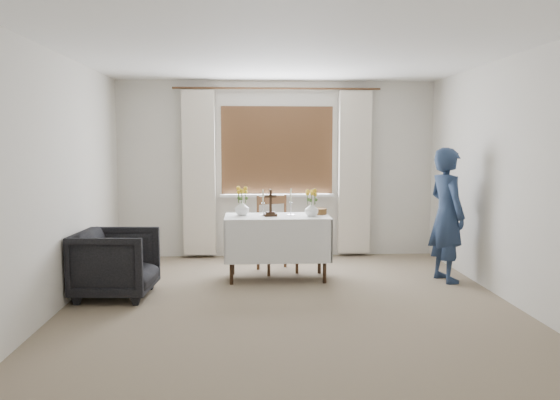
# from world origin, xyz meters

# --- Properties ---
(ground) EXTENTS (5.00, 5.00, 0.00)m
(ground) POSITION_xyz_m (0.00, 0.00, 0.00)
(ground) COLOR gray
(ground) RESTS_ON ground
(altar_table) EXTENTS (1.24, 0.64, 0.76)m
(altar_table) POSITION_xyz_m (-0.07, 1.13, 0.38)
(altar_table) COLOR white
(altar_table) RESTS_ON ground
(wooden_chair) EXTENTS (0.56, 0.56, 0.96)m
(wooden_chair) POSITION_xyz_m (-0.05, 1.50, 0.48)
(wooden_chair) COLOR #55381D
(wooden_chair) RESTS_ON ground
(armchair) EXTENTS (0.84, 0.82, 0.72)m
(armchair) POSITION_xyz_m (-1.80, 0.45, 0.36)
(armchair) COLOR black
(armchair) RESTS_ON ground
(person) EXTENTS (0.49, 0.64, 1.57)m
(person) POSITION_xyz_m (1.91, 0.93, 0.79)
(person) COLOR navy
(person) RESTS_ON ground
(radiator) EXTENTS (1.10, 0.10, 0.60)m
(radiator) POSITION_xyz_m (0.00, 2.42, 0.30)
(radiator) COLOR white
(radiator) RESTS_ON ground
(wooden_cross) EXTENTS (0.16, 0.12, 0.32)m
(wooden_cross) POSITION_xyz_m (-0.15, 1.10, 0.92)
(wooden_cross) COLOR black
(wooden_cross) RESTS_ON altar_table
(candlestick_left) EXTENTS (0.10, 0.10, 0.31)m
(candlestick_left) POSITION_xyz_m (-0.23, 1.16, 0.92)
(candlestick_left) COLOR white
(candlestick_left) RESTS_ON altar_table
(candlestick_right) EXTENTS (0.10, 0.10, 0.32)m
(candlestick_right) POSITION_xyz_m (0.10, 1.17, 0.92)
(candlestick_right) COLOR white
(candlestick_right) RESTS_ON altar_table
(flower_vase_left) EXTENTS (0.20, 0.20, 0.18)m
(flower_vase_left) POSITION_xyz_m (-0.49, 1.21, 0.85)
(flower_vase_left) COLOR white
(flower_vase_left) RESTS_ON altar_table
(flower_vase_right) EXTENTS (0.18, 0.18, 0.17)m
(flower_vase_right) POSITION_xyz_m (0.34, 1.07, 0.85)
(flower_vase_right) COLOR white
(flower_vase_right) RESTS_ON altar_table
(wicker_basket) EXTENTS (0.22, 0.22, 0.07)m
(wicker_basket) POSITION_xyz_m (0.45, 1.25, 0.80)
(wicker_basket) COLOR olive
(wicker_basket) RESTS_ON altar_table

